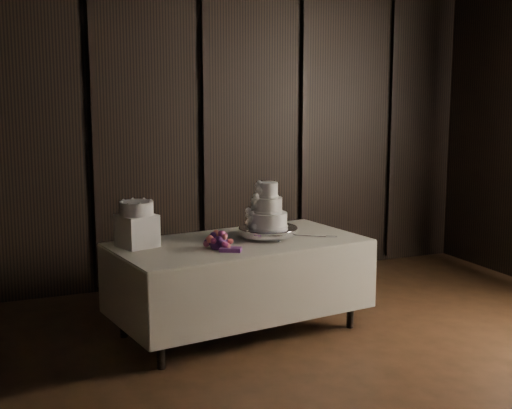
% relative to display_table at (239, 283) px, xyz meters
% --- Properties ---
extents(room, '(6.08, 7.08, 3.08)m').
position_rel_display_table_xyz_m(room, '(0.27, -1.90, 1.08)').
color(room, black).
rests_on(room, ground).
extents(display_table, '(2.11, 1.30, 0.76)m').
position_rel_display_table_xyz_m(display_table, '(0.00, 0.00, 0.00)').
color(display_table, beige).
rests_on(display_table, ground).
extents(cake_stand, '(0.49, 0.49, 0.09)m').
position_rel_display_table_xyz_m(cake_stand, '(0.26, 0.02, 0.39)').
color(cake_stand, silver).
rests_on(cake_stand, display_table).
extents(wedding_cake, '(0.35, 0.31, 0.37)m').
position_rel_display_table_xyz_m(wedding_cake, '(0.24, 0.00, 0.58)').
color(wedding_cake, white).
rests_on(wedding_cake, cake_stand).
extents(bouquet, '(0.41, 0.45, 0.17)m').
position_rel_display_table_xyz_m(bouquet, '(-0.23, -0.18, 0.40)').
color(bouquet, '#B3496E').
rests_on(bouquet, display_table).
extents(box_pedestal, '(0.33, 0.33, 0.25)m').
position_rel_display_table_xyz_m(box_pedestal, '(-0.79, 0.14, 0.47)').
color(box_pedestal, white).
rests_on(box_pedestal, display_table).
extents(small_cake, '(0.32, 0.32, 0.10)m').
position_rel_display_table_xyz_m(small_cake, '(-0.79, 0.14, 0.64)').
color(small_cake, white).
rests_on(small_cake, box_pedestal).
extents(cake_knife, '(0.31, 0.24, 0.01)m').
position_rel_display_table_xyz_m(cake_knife, '(0.60, -0.07, 0.35)').
color(cake_knife, silver).
rests_on(cake_knife, display_table).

